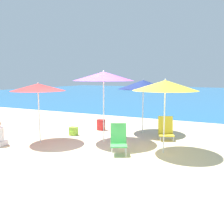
# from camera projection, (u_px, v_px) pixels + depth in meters

# --- Properties ---
(ground_plane) EXTENTS (60.00, 60.00, 0.00)m
(ground_plane) POSITION_uv_depth(u_px,v_px,m) (93.00, 149.00, 7.45)
(ground_plane) COLOR beige
(sea_water) EXTENTS (60.00, 40.00, 0.01)m
(sea_water) POSITION_uv_depth(u_px,v_px,m) (200.00, 94.00, 30.56)
(sea_water) COLOR #23669E
(sea_water) RESTS_ON ground
(beach_umbrella_yellow) EXTENTS (1.80, 1.80, 2.09)m
(beach_umbrella_yellow) POSITION_uv_depth(u_px,v_px,m) (165.00, 85.00, 6.81)
(beach_umbrella_yellow) COLOR white
(beach_umbrella_yellow) RESTS_ON ground
(beach_umbrella_red) EXTENTS (1.72, 1.72, 1.97)m
(beach_umbrella_red) POSITION_uv_depth(u_px,v_px,m) (38.00, 87.00, 7.92)
(beach_umbrella_red) COLOR white
(beach_umbrella_red) RESTS_ON ground
(beach_umbrella_purple) EXTENTS (1.96, 1.96, 2.34)m
(beach_umbrella_purple) POSITION_uv_depth(u_px,v_px,m) (104.00, 76.00, 7.92)
(beach_umbrella_purple) COLOR white
(beach_umbrella_purple) RESTS_ON ground
(beach_umbrella_navy) EXTENTS (1.93, 1.93, 2.06)m
(beach_umbrella_navy) POSITION_uv_depth(u_px,v_px,m) (143.00, 85.00, 9.29)
(beach_umbrella_navy) COLOR white
(beach_umbrella_navy) RESTS_ON ground
(beach_chair_green) EXTENTS (0.62, 0.65, 0.85)m
(beach_chair_green) POSITION_uv_depth(u_px,v_px,m) (119.00, 139.00, 6.92)
(beach_chair_green) COLOR silver
(beach_chair_green) RESTS_ON ground
(beach_chair_yellow) EXTENTS (0.65, 0.64, 0.80)m
(beach_chair_yellow) POSITION_uv_depth(u_px,v_px,m) (166.00, 129.00, 8.51)
(beach_chair_yellow) COLOR silver
(beach_chair_yellow) RESTS_ON ground
(backpack_red) EXTENTS (0.28, 0.23, 0.44)m
(backpack_red) POSITION_uv_depth(u_px,v_px,m) (101.00, 125.00, 10.03)
(backpack_red) COLOR red
(backpack_red) RESTS_ON ground
(backpack_lime) EXTENTS (0.27, 0.25, 0.30)m
(backpack_lime) POSITION_uv_depth(u_px,v_px,m) (73.00, 131.00, 9.18)
(backpack_lime) COLOR #8ECC3D
(backpack_lime) RESTS_ON ground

